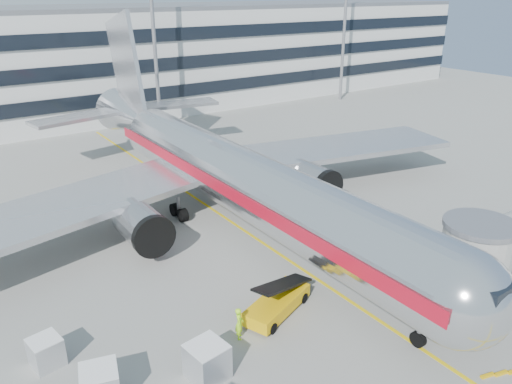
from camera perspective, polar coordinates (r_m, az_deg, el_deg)
ground at (r=33.83m, az=7.17°, el=-9.97°), size 180.00×180.00×0.00m
lead_in_line at (r=40.78m, az=-2.18°, el=-3.87°), size 0.25×70.00×0.01m
main_jet at (r=40.48m, az=-3.59°, el=2.40°), size 50.95×48.70×16.06m
terminal at (r=81.92m, az=-21.30°, el=13.65°), size 150.00×24.25×15.60m
light_mast_centre at (r=68.81m, az=-11.76°, el=19.23°), size 2.40×1.20×25.45m
light_mast_east at (r=88.14m, az=10.20°, el=19.89°), size 2.40×1.20×25.45m
belt_loader at (r=30.23m, az=2.41°, el=-12.52°), size 5.24×3.42×2.47m
cargo_container_left at (r=28.71m, az=-22.87°, el=-16.48°), size 1.69×1.69×1.56m
cargo_container_front at (r=25.97m, az=-5.61°, el=-18.69°), size 2.00×2.00×1.89m
ramp_worker at (r=28.21m, az=-1.92°, el=-14.77°), size 0.76×0.83×1.90m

